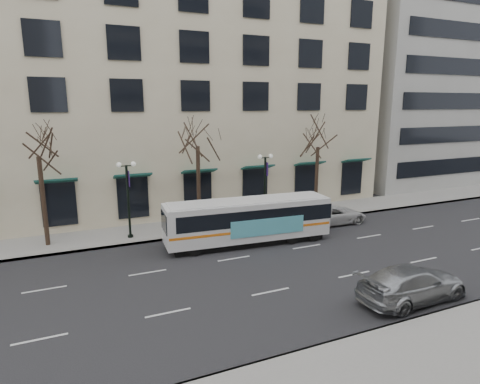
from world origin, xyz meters
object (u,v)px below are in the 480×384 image
tree_far_left (37,141)px  lamp_post_right (265,184)px  silver_car (412,283)px  tree_far_mid (197,132)px  white_pickup (334,214)px  city_bus (249,220)px  tree_far_right (318,135)px  lamp_post_left (128,196)px

tree_far_left → lamp_post_right: (15.01, -0.60, -3.75)m
lamp_post_right → silver_car: size_ratio=0.94×
tree_far_mid → white_pickup: 11.88m
tree_far_left → white_pickup: 20.78m
city_bus → silver_car: bearing=-65.7°
tree_far_mid → silver_car: bearing=-68.8°
tree_far_right → tree_far_mid: bearing=180.0°
tree_far_left → tree_far_right: (20.00, 0.00, -0.28)m
lamp_post_left → white_pickup: lamp_post_left is taller
tree_far_left → tree_far_mid: tree_far_mid is taller
white_pickup → tree_far_left: bearing=82.8°
silver_car → white_pickup: silver_car is taller
tree_far_left → silver_car: bearing=-42.7°
white_pickup → silver_car: bearing=161.6°
lamp_post_left → tree_far_left: bearing=173.2°
lamp_post_left → lamp_post_right: same height
lamp_post_left → tree_far_mid: bearing=6.9°
tree_far_right → tree_far_left: bearing=180.0°
tree_far_left → lamp_post_left: bearing=-6.8°
tree_far_mid → silver_car: tree_far_mid is taller
lamp_post_right → silver_car: bearing=-87.7°
lamp_post_right → white_pickup: size_ratio=1.06×
tree_far_mid → lamp_post_left: bearing=-173.1°
tree_far_left → silver_car: (15.57, -14.39, -5.90)m
lamp_post_right → tree_far_right: bearing=6.9°
city_bus → tree_far_left: bearing=163.9°
lamp_post_left → tree_far_right: bearing=2.3°
tree_far_left → lamp_post_left: 6.29m
tree_far_right → silver_car: size_ratio=1.46×
tree_far_left → white_pickup: (19.67, -2.97, -6.01)m
tree_far_right → city_bus: tree_far_right is taller
silver_car → white_pickup: bearing=-22.0°
lamp_post_left → white_pickup: 15.02m
tree_far_left → tree_far_right: size_ratio=1.03×
lamp_post_left → city_bus: lamp_post_left is taller
lamp_post_left → silver_car: size_ratio=0.94×
lamp_post_right → city_bus: bearing=-128.7°
tree_far_mid → white_pickup: tree_far_mid is taller
tree_far_right → white_pickup: tree_far_right is taller
tree_far_left → white_pickup: bearing=-8.6°
city_bus → white_pickup: 7.93m
tree_far_mid → tree_far_right: bearing=-0.0°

